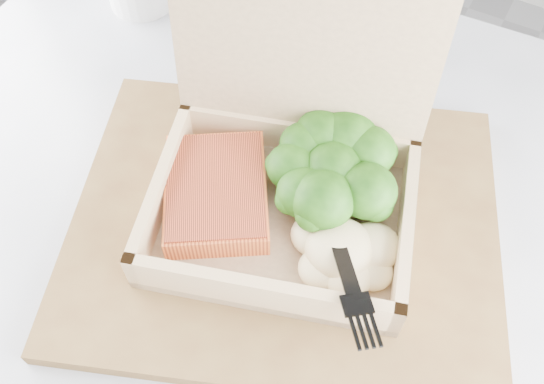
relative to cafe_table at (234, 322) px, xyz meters
The scene contains 8 objects.
cafe_table is the anchor object (origin of this frame).
serving_tray 0.21m from the cafe_table, 44.65° to the left, with size 0.39×0.31×0.02m, color brown.
takeout_container 0.27m from the cafe_table, 65.44° to the left, with size 0.27×0.26×0.21m.
salmon_fillet 0.23m from the cafe_table, 127.89° to the left, with size 0.09×0.12×0.02m, color orange.
broccoli_pile 0.26m from the cafe_table, 52.49° to the left, with size 0.13×0.13×0.05m, color #337419, non-canonical shape.
mashed_potatoes 0.25m from the cafe_table, 13.65° to the left, with size 0.09×0.08×0.03m, color beige.
plastic_fork 0.26m from the cafe_table, 26.43° to the left, with size 0.12×0.14×0.02m.
receipt 0.31m from the cafe_table, 81.76° to the left, with size 0.07×0.13×0.00m, color silver.
Camera 1 is at (0.41, 0.28, 1.22)m, focal length 40.00 mm.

